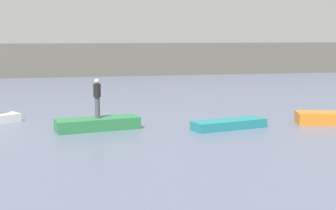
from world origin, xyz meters
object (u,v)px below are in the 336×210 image
Objects in this scene: person_dark_shirt at (97,96)px; rowboat_green at (98,124)px; rowboat_teal at (229,124)px; rowboat_orange at (330,118)px.

rowboat_green is at bearing 0.00° from person_dark_shirt.
rowboat_teal is (5.63, -0.99, -0.06)m from rowboat_green.
person_dark_shirt reaches higher than rowboat_green.
rowboat_green is 5.72m from rowboat_teal.
rowboat_teal is at bearing -20.59° from rowboat_green.
rowboat_teal is at bearing -163.67° from rowboat_orange.
person_dark_shirt is (-0.00, 0.00, 1.20)m from rowboat_green.
rowboat_green is at bearing -169.47° from rowboat_orange.
rowboat_orange is (10.53, -0.93, 0.01)m from rowboat_green.
rowboat_orange is 1.75× the size of person_dark_shirt.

